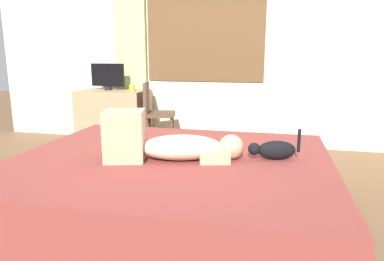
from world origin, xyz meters
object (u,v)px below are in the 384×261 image
object	(u,v)px
cup	(132,88)
chair_by_desk	(154,110)
bed	(172,191)
tv_monitor	(108,76)
desk	(114,117)
person_lying	(167,143)
cat	(274,150)

from	to	relation	value
cup	chair_by_desk	size ratio (longest dim) A/B	0.10
bed	chair_by_desk	size ratio (longest dim) A/B	2.61
bed	tv_monitor	distance (m)	2.63
bed	cup	xyz separation A→B (m)	(-1.10, 1.95, 0.53)
desk	tv_monitor	size ratio (longest dim) A/B	1.87
desk	person_lying	bearing A→B (deg)	-56.54
person_lying	chair_by_desk	xyz separation A→B (m)	(-0.79, 2.00, -0.11)
bed	person_lying	size ratio (longest dim) A/B	2.39
bed	desk	size ratio (longest dim) A/B	2.49
cat	cup	bearing A→B (deg)	134.12
cat	cup	xyz separation A→B (m)	(-1.80, 1.86, 0.21)
cup	desk	bearing A→B (deg)	160.61
cat	tv_monitor	bearing A→B (deg)	138.00
bed	desk	world-z (taller)	desk
bed	cat	distance (m)	0.78
cat	chair_by_desk	distance (m)	2.37
cat	cup	world-z (taller)	cup
bed	cup	world-z (taller)	cup
chair_by_desk	tv_monitor	bearing A→B (deg)	168.92
cat	chair_by_desk	world-z (taller)	chair_by_desk
bed	cat	size ratio (longest dim) A/B	6.40
desk	tv_monitor	distance (m)	0.56
tv_monitor	chair_by_desk	xyz separation A→B (m)	(0.69, -0.14, -0.41)
cat	person_lying	bearing A→B (deg)	-166.58
desk	chair_by_desk	world-z (taller)	chair_by_desk
cup	chair_by_desk	world-z (taller)	chair_by_desk
cat	desk	size ratio (longest dim) A/B	0.39
desk	cat	bearing A→B (deg)	-42.86
person_lying	desk	bearing A→B (deg)	123.46
cat	chair_by_desk	bearing A→B (deg)	129.21
desk	bed	bearing A→B (deg)	-55.39
person_lying	desk	world-z (taller)	person_lying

